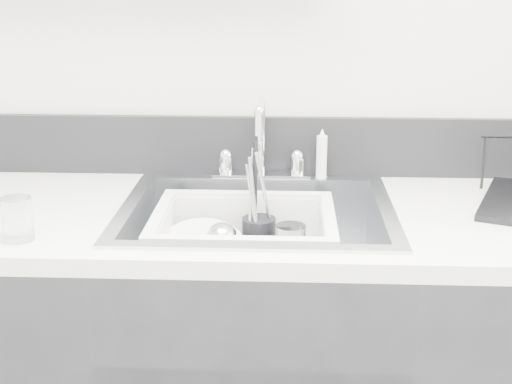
{
  "coord_description": "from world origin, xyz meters",
  "views": [
    {
      "loc": [
        0.07,
        -0.39,
        1.47
      ],
      "look_at": [
        0.0,
        1.14,
        0.98
      ],
      "focal_mm": 50.0,
      "sensor_mm": 36.0,
      "label": 1
    }
  ],
  "objects": [
    {
      "name": "counter_run",
      "position": [
        0.0,
        1.19,
        0.46
      ],
      "size": [
        3.2,
        0.62,
        0.92
      ],
      "color": "black",
      "rests_on": "ground"
    },
    {
      "name": "backsplash",
      "position": [
        0.0,
        1.49,
        1.0
      ],
      "size": [
        3.2,
        0.02,
        0.16
      ],
      "primitive_type": "cube",
      "color": "black",
      "rests_on": "counter_run"
    },
    {
      "name": "sink",
      "position": [
        0.0,
        1.19,
        0.83
      ],
      "size": [
        0.64,
        0.52,
        0.2
      ],
      "primitive_type": null,
      "color": "silver",
      "rests_on": "counter_run"
    },
    {
      "name": "faucet",
      "position": [
        0.0,
        1.44,
        0.98
      ],
      "size": [
        0.26,
        0.18,
        0.23
      ],
      "color": "silver",
      "rests_on": "counter_run"
    },
    {
      "name": "side_sprayer",
      "position": [
        0.16,
        1.44,
        0.99
      ],
      "size": [
        0.03,
        0.03,
        0.14
      ],
      "primitive_type": "cylinder",
      "color": "white",
      "rests_on": "counter_run"
    },
    {
      "name": "wash_tub",
      "position": [
        -0.03,
        1.18,
        0.83
      ],
      "size": [
        0.51,
        0.46,
        0.17
      ],
      "primitive_type": null,
      "rotation": [
        0.0,
        0.0,
        -0.32
      ],
      "color": "white",
      "rests_on": "sink"
    },
    {
      "name": "plate_stack",
      "position": [
        -0.12,
        1.18,
        0.79
      ],
      "size": [
        0.26,
        0.25,
        0.1
      ],
      "rotation": [
        0.0,
        0.0,
        -0.21
      ],
      "color": "white",
      "rests_on": "wash_tub"
    },
    {
      "name": "utensil_cup",
      "position": [
        0.0,
        1.26,
        0.83
      ],
      "size": [
        0.08,
        0.08,
        0.28
      ],
      "rotation": [
        0.0,
        0.0,
        0.22
      ],
      "color": "black",
      "rests_on": "wash_tub"
    },
    {
      "name": "ladle",
      "position": [
        -0.04,
        1.16,
        0.81
      ],
      "size": [
        0.28,
        0.31,
        0.09
      ],
      "primitive_type": null,
      "rotation": [
        0.0,
        0.0,
        -0.89
      ],
      "color": "silver",
      "rests_on": "wash_tub"
    },
    {
      "name": "tumbler_in_tub",
      "position": [
        0.08,
        1.22,
        0.82
      ],
      "size": [
        0.09,
        0.09,
        0.11
      ],
      "primitive_type": "cylinder",
      "rotation": [
        0.0,
        0.0,
        -0.22
      ],
      "color": "white",
      "rests_on": "wash_tub"
    },
    {
      "name": "tumbler_counter",
      "position": [
        -0.49,
        0.98,
        0.97
      ],
      "size": [
        0.07,
        0.07,
        0.09
      ],
      "primitive_type": "cylinder",
      "rotation": [
        0.0,
        0.0,
        0.12
      ],
      "color": "white",
      "rests_on": "counter_run"
    },
    {
      "name": "bowl_small",
      "position": [
        0.06,
        1.1,
        0.78
      ],
      "size": [
        0.1,
        0.1,
        0.03
      ],
      "primitive_type": "imported",
      "rotation": [
        0.0,
        0.0,
        -0.07
      ],
      "color": "white",
      "rests_on": "wash_tub"
    }
  ]
}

